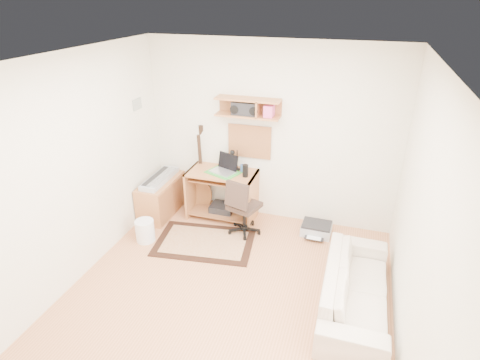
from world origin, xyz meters
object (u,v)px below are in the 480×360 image
(desk, at_px, (222,195))
(sofa, at_px, (357,282))
(cabinet, at_px, (161,197))
(task_chair, at_px, (244,206))
(printer, at_px, (316,228))

(desk, bearing_deg, sofa, -34.11)
(cabinet, bearing_deg, sofa, -21.99)
(task_chair, height_order, cabinet, task_chair)
(cabinet, bearing_deg, task_chair, -6.19)
(printer, height_order, sofa, sofa)
(desk, bearing_deg, printer, -2.09)
(cabinet, height_order, sofa, sofa)
(task_chair, xyz_separation_m, cabinet, (-1.38, 0.15, -0.16))
(printer, bearing_deg, desk, 179.13)
(desk, height_order, cabinet, desk)
(desk, height_order, task_chair, task_chair)
(desk, relative_size, task_chair, 1.16)
(desk, xyz_separation_m, cabinet, (-0.94, -0.18, -0.10))
(task_chair, relative_size, sofa, 0.50)
(desk, distance_m, printer, 1.47)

